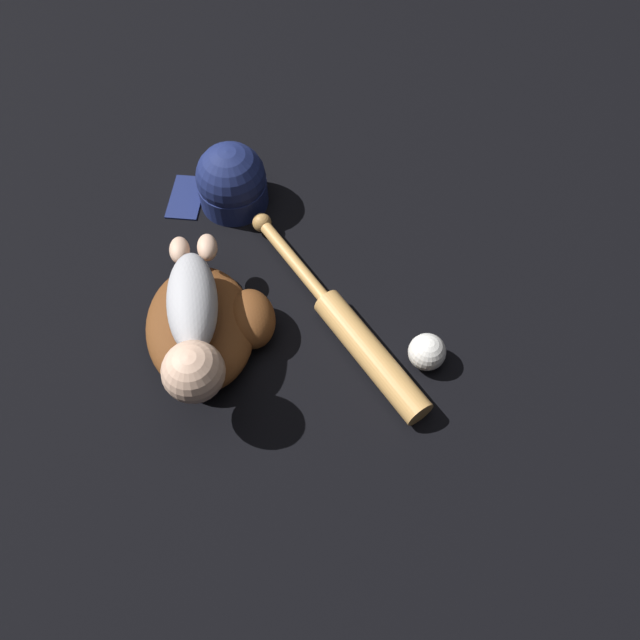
% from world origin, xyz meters
% --- Properties ---
extents(ground_plane, '(6.00, 6.00, 0.00)m').
position_xyz_m(ground_plane, '(0.00, 0.00, 0.00)').
color(ground_plane, black).
extents(baseball_glove, '(0.30, 0.27, 0.09)m').
position_xyz_m(baseball_glove, '(0.03, -0.01, 0.05)').
color(baseball_glove, brown).
rests_on(baseball_glove, ground).
extents(baby_figure, '(0.38, 0.11, 0.11)m').
position_xyz_m(baby_figure, '(0.08, -0.03, 0.14)').
color(baby_figure, '#B2B2B7').
rests_on(baby_figure, baseball_glove).
extents(baseball_bat, '(0.53, 0.31, 0.06)m').
position_xyz_m(baseball_bat, '(0.07, 0.27, 0.03)').
color(baseball_bat, tan).
rests_on(baseball_bat, ground).
extents(baseball, '(0.07, 0.07, 0.07)m').
position_xyz_m(baseball, '(0.13, 0.41, 0.04)').
color(baseball, white).
rests_on(baseball, ground).
extents(baseball_cap, '(0.18, 0.24, 0.16)m').
position_xyz_m(baseball_cap, '(-0.33, 0.05, 0.06)').
color(baseball_cap, navy).
rests_on(baseball_cap, ground).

